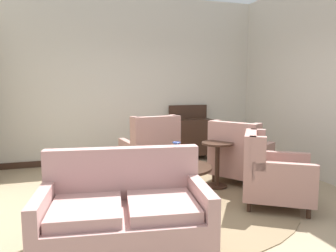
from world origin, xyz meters
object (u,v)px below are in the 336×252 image
porcelain_vase (176,156)px  armchair_near_sideboard (150,153)px  armchair_beside_settee (239,156)px  settee (125,212)px  sideboard (191,136)px  armchair_far_left (272,175)px  side_table (217,161)px  coffee_table (179,172)px

porcelain_vase → armchair_near_sideboard: size_ratio=0.31×
armchair_beside_settee → settee: bearing=92.9°
armchair_beside_settee → sideboard: bearing=-29.9°
armchair_far_left → side_table: 0.96m
sideboard → porcelain_vase: bearing=-116.0°
armchair_near_sideboard → sideboard: 1.70m
armchair_near_sideboard → armchair_beside_settee: bearing=147.7°
porcelain_vase → side_table: size_ratio=0.47×
coffee_table → armchair_far_left: 1.22m
settee → sideboard: (2.04, 3.43, 0.10)m
armchair_near_sideboard → armchair_far_left: (1.20, -1.65, -0.03)m
coffee_table → armchair_beside_settee: (1.23, 0.50, 0.02)m
coffee_table → side_table: bearing=25.0°
porcelain_vase → armchair_far_left: bearing=-24.3°
settee → side_table: 2.25m
coffee_table → porcelain_vase: 0.24m
porcelain_vase → side_table: 0.91m
coffee_table → armchair_far_left: (1.09, -0.54, 0.02)m
armchair_near_sideboard → armchair_far_left: bearing=118.0°
side_table → armchair_near_sideboard: bearing=138.9°
sideboard → armchair_far_left: bearing=-90.0°
porcelain_vase → settee: size_ratio=0.20×
armchair_far_left → side_table: bearing=54.0°
coffee_table → armchair_far_left: bearing=-26.5°
settee → armchair_far_left: armchair_far_left is taller
armchair_near_sideboard → settee: bearing=61.4°
settee → sideboard: sideboard is taller
settee → side_table: settee is taller
settee → armchair_beside_settee: armchair_beside_settee is taller
armchair_beside_settee → armchair_far_left: (-0.13, -1.05, -0.01)m
armchair_beside_settee → armchair_near_sideboard: bearing=31.7°
sideboard → armchair_near_sideboard: bearing=-135.2°
coffee_table → porcelain_vase: size_ratio=2.67×
settee → armchair_beside_settee: (2.17, 1.63, 0.03)m
settee → armchair_near_sideboard: size_ratio=1.52×
side_table → settee: bearing=-138.9°
settee → armchair_far_left: 2.12m
coffee_table → sideboard: sideboard is taller
armchair_far_left → porcelain_vase: bearing=98.9°
armchair_near_sideboard → armchair_beside_settee: (1.34, -0.60, -0.02)m
coffee_table → armchair_beside_settee: size_ratio=0.79×
armchair_beside_settee → side_table: bearing=73.9°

